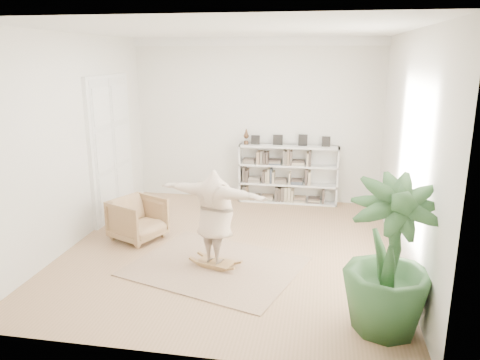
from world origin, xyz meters
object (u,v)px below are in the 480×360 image
at_px(armchair, 138,219).
at_px(person, 215,214).
at_px(houseplant, 390,257).
at_px(rocker_board, 216,263).
at_px(bookshelf, 288,175).

xyz_separation_m(armchair, person, (1.63, -0.89, 0.50)).
bearing_deg(houseplant, armchair, 151.23).
distance_m(rocker_board, houseplant, 2.88).
distance_m(bookshelf, armchair, 3.65).
relative_size(bookshelf, rocker_board, 3.49).
xyz_separation_m(armchair, houseplant, (4.03, -2.21, 0.57)).
relative_size(bookshelf, armchair, 2.64).
bearing_deg(houseplant, person, 151.13).
height_order(bookshelf, rocker_board, bookshelf).
distance_m(bookshelf, houseplant, 5.13).
relative_size(bookshelf, person, 1.21).
distance_m(armchair, houseplant, 4.64).
relative_size(rocker_board, houseplant, 0.33).
xyz_separation_m(bookshelf, houseplant, (1.56, -4.88, 0.31)).
height_order(bookshelf, armchair, bookshelf).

